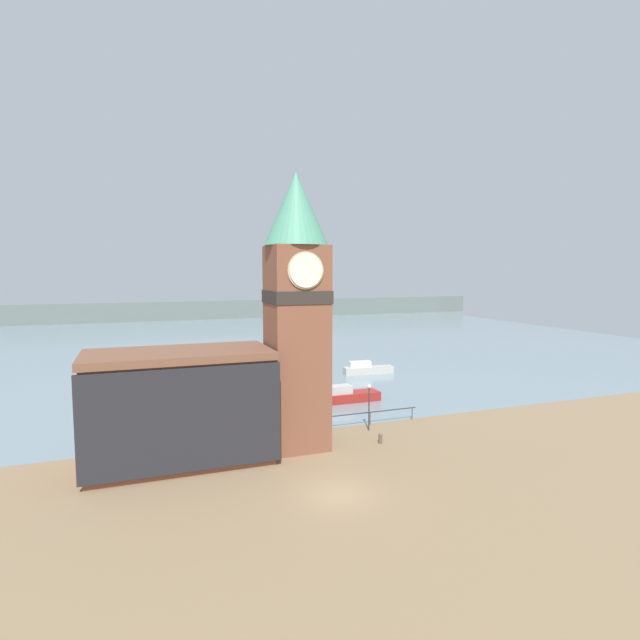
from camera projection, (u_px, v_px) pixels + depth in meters
name	position (u px, v px, depth m)	size (l,w,h in m)	color
ground_plane	(337.00, 495.00, 28.51)	(160.00, 160.00, 0.00)	#846B4C
water	(194.00, 339.00, 95.14)	(160.00, 120.00, 0.00)	gray
far_shoreline	(176.00, 311.00, 132.19)	(180.00, 3.00, 5.00)	slate
pier_railing	(370.00, 414.00, 41.56)	(8.66, 0.08, 1.09)	#333338
clock_tower	(297.00, 304.00, 35.51)	(4.54, 4.54, 19.67)	brown
pier_building	(180.00, 407.00, 33.07)	(12.13, 6.12, 7.54)	brown
boat_near	(346.00, 395.00, 49.00)	(6.33, 1.94, 1.66)	maroon
boat_far	(367.00, 369.00, 62.54)	(6.41, 2.05, 1.62)	#B7B2A8
mooring_bollard_near	(380.00, 438.00, 37.07)	(0.30, 0.30, 0.77)	brown
lamp_post	(369.00, 398.00, 39.86)	(0.32, 0.32, 3.77)	#2D2D33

